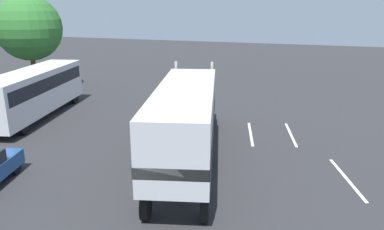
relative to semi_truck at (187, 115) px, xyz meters
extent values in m
plane|color=#2D2D30|center=(5.63, 1.25, -2.52)|extent=(120.00, 120.00, 0.00)
cube|color=silver|center=(5.41, -2.25, -2.52)|extent=(4.30, 1.24, 0.01)
cube|color=silver|center=(6.13, -4.65, -2.52)|extent=(4.31, 1.21, 0.01)
cube|color=silver|center=(0.69, -7.68, -2.52)|extent=(4.23, 1.53, 0.01)
cube|color=#B21919|center=(6.59, 1.82, -0.82)|extent=(2.40, 2.89, 1.20)
cube|color=#B21919|center=(5.05, 1.40, -0.32)|extent=(2.02, 2.78, 2.20)
cube|color=silver|center=(7.49, 2.08, -0.82)|extent=(0.64, 2.04, 1.08)
cube|color=black|center=(6.59, 1.82, -0.76)|extent=(2.41, 2.93, 0.36)
cylinder|color=silver|center=(4.22, 2.31, 0.28)|extent=(0.18, 0.18, 3.40)
cylinder|color=silver|center=(4.81, 0.19, 0.28)|extent=(0.18, 0.18, 3.40)
cube|color=silver|center=(-1.07, -0.30, 0.23)|extent=(10.81, 5.32, 2.80)
cube|color=black|center=(-1.07, -0.30, -0.19)|extent=(10.82, 5.36, 0.44)
cylinder|color=silver|center=(5.10, 2.76, -1.57)|extent=(1.42, 0.96, 0.64)
cylinder|color=black|center=(6.58, 2.96, -1.97)|extent=(1.14, 0.58, 1.10)
cylinder|color=black|center=(7.17, 0.85, -1.97)|extent=(1.14, 0.58, 1.10)
cylinder|color=black|center=(4.37, 2.35, -1.97)|extent=(1.14, 0.58, 1.10)
cylinder|color=black|center=(4.96, 0.23, -1.97)|extent=(1.14, 0.58, 1.10)
cylinder|color=black|center=(-0.40, 1.02, -1.97)|extent=(1.14, 0.58, 1.10)
cylinder|color=black|center=(0.19, -1.10, -1.97)|extent=(1.14, 0.58, 1.10)
cylinder|color=black|center=(-5.46, -0.38, -1.97)|extent=(1.14, 0.58, 1.10)
cylinder|color=black|center=(-4.87, -2.50, -1.97)|extent=(1.14, 0.58, 1.10)
cylinder|color=black|center=(-0.94, 1.85, -2.11)|extent=(0.18, 0.18, 0.82)
cylinder|color=black|center=(-1.09, 1.84, -2.11)|extent=(0.18, 0.18, 0.82)
cylinder|color=gray|center=(-1.02, 1.85, -1.41)|extent=(0.34, 0.34, 0.58)
sphere|color=tan|center=(-1.02, 1.85, -1.01)|extent=(0.23, 0.23, 0.23)
cube|color=black|center=(-1.03, 2.04, -1.39)|extent=(0.27, 0.18, 0.36)
cube|color=silver|center=(3.79, 13.11, -0.57)|extent=(11.29, 5.20, 2.90)
cube|color=black|center=(3.79, 13.11, 0.01)|extent=(10.66, 5.08, 0.90)
cylinder|color=black|center=(7.49, 15.21, -2.02)|extent=(1.04, 0.52, 1.00)
cylinder|color=black|center=(8.04, 13.03, -2.02)|extent=(1.04, 0.52, 1.00)
cylinder|color=black|center=(0.49, 11.10, -2.02)|extent=(1.04, 0.52, 1.00)
cylinder|color=black|center=(-4.10, 7.24, -2.20)|extent=(0.68, 0.40, 0.64)
cylinder|color=brown|center=(11.16, 19.88, -0.67)|extent=(0.44, 0.44, 3.72)
sphere|color=#30732E|center=(11.16, 19.88, 3.30)|extent=(6.03, 6.03, 6.03)
camera|label=1|loc=(-16.22, -6.10, 5.16)|focal=33.99mm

